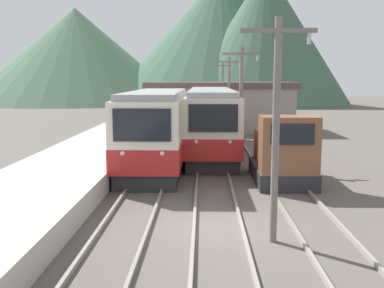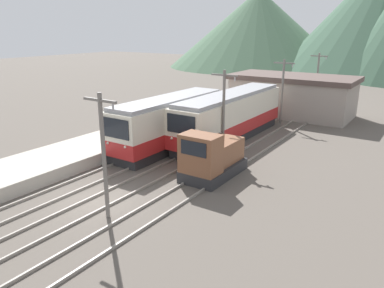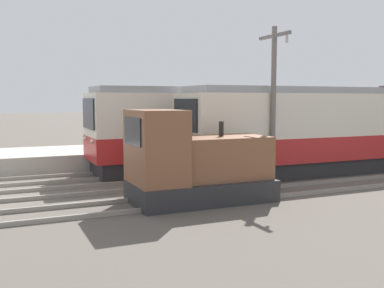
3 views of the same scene
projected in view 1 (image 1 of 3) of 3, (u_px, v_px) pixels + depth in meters
The scene contains 14 objects.
ground_plane at pixel (211, 229), 13.51m from camera, with size 200.00×200.00×0.00m, color #564F47.
platform_left at pixel (5, 214), 13.61m from camera, with size 4.50×54.00×0.83m, color #ADA599.
track_left at pixel (125, 226), 13.56m from camera, with size 1.54×60.00×0.14m.
track_center at pixel (218, 227), 13.49m from camera, with size 1.54×60.00×0.14m.
track_right at pixel (318, 228), 13.42m from camera, with size 1.54×60.00×0.14m.
commuter_train_left at pixel (157, 132), 22.92m from camera, with size 2.84×11.46×3.87m.
commuter_train_center at pixel (211, 123), 27.25m from camera, with size 2.84×13.92×3.85m.
shunting_locomotive at pixel (283, 155), 19.47m from camera, with size 2.40×4.61×3.00m.
catenary_mast_near at pixel (276, 122), 12.01m from camera, with size 2.00×0.20×6.08m.
catenary_mast_mid at pixel (241, 101), 23.18m from camera, with size 2.00×0.20×6.08m.
catenary_mast_far at pixel (229, 93), 34.35m from camera, with size 2.00×0.20×6.08m.
catenary_mast_distant at pixel (223, 90), 45.52m from camera, with size 2.00×0.20×6.08m.
station_building at pixel (220, 106), 38.89m from camera, with size 12.60×6.30×4.16m.
mountain_backdrop at pixel (182, 43), 84.05m from camera, with size 70.39×45.62×24.25m.
Camera 1 is at (-0.25, -13.00, 4.51)m, focal length 42.00 mm.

